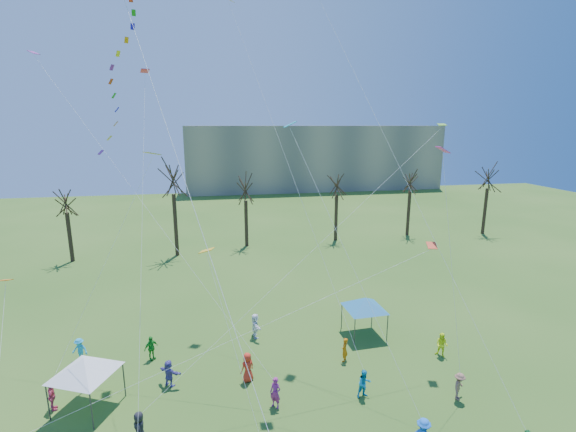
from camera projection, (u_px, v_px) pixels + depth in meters
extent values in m
cube|color=gray|center=(314.00, 157.00, 97.05)|extent=(60.00, 14.00, 15.00)
cylinder|color=black|center=(70.00, 237.00, 45.05)|extent=(0.44, 0.44, 5.67)
cylinder|color=black|center=(176.00, 225.00, 46.96)|extent=(0.44, 0.44, 7.37)
cylinder|color=black|center=(246.00, 224.00, 50.83)|extent=(0.44, 0.44, 5.90)
cylinder|color=black|center=(336.00, 218.00, 53.38)|extent=(0.44, 0.44, 6.22)
cylinder|color=black|center=(408.00, 213.00, 55.94)|extent=(0.44, 0.44, 6.23)
cylinder|color=black|center=(485.00, 211.00, 56.55)|extent=(0.44, 0.44, 6.52)
cylinder|color=white|center=(193.00, 207.00, 16.43)|extent=(0.02, 0.02, 25.08)
cylinder|color=#3F3F44|center=(48.00, 403.00, 20.82)|extent=(0.09, 0.09, 2.13)
cylinder|color=#3F3F44|center=(92.00, 411.00, 20.22)|extent=(0.09, 0.09, 2.13)
cylinder|color=#3F3F44|center=(84.00, 373.00, 23.32)|extent=(0.09, 0.09, 2.13)
cylinder|color=#3F3F44|center=(124.00, 379.00, 22.72)|extent=(0.09, 0.09, 2.13)
pyramid|color=white|center=(85.00, 366.00, 21.43)|extent=(3.71, 3.71, 0.91)
cylinder|color=#3F3F44|center=(355.00, 332.00, 28.09)|extent=(0.07, 0.07, 2.03)
cylinder|color=#3F3F44|center=(387.00, 327.00, 28.66)|extent=(0.07, 0.07, 2.03)
cylinder|color=#3F3F44|center=(342.00, 316.00, 30.47)|extent=(0.07, 0.07, 2.03)
cylinder|color=#3F3F44|center=(372.00, 312.00, 31.04)|extent=(0.07, 0.07, 2.03)
pyramid|color=#2170A7|center=(365.00, 303.00, 29.24)|extent=(3.86, 3.86, 0.87)
imported|color=black|center=(139.00, 428.00, 19.39)|extent=(0.72, 0.93, 1.69)
imported|color=#902474|center=(275.00, 393.00, 21.88)|extent=(0.77, 0.74, 1.77)
imported|color=#0D8CC1|center=(364.00, 384.00, 22.72)|extent=(0.91, 0.77, 1.67)
imported|color=#91634F|center=(459.00, 386.00, 22.52)|extent=(1.18, 1.14, 1.62)
imported|color=#E84D78|center=(52.00, 397.00, 21.67)|extent=(0.65, 1.04, 1.65)
imported|color=#574CA5|center=(169.00, 373.00, 23.70)|extent=(1.53, 1.27, 1.64)
imported|color=red|center=(248.00, 367.00, 24.14)|extent=(1.06, 0.96, 1.83)
imported|color=#D4670B|center=(345.00, 350.00, 26.21)|extent=(0.65, 0.70, 1.61)
imported|color=#E7FF1A|center=(442.00, 345.00, 26.75)|extent=(1.00, 1.02, 1.66)
imported|color=#1CA4E4|center=(80.00, 350.00, 26.22)|extent=(1.16, 0.87, 1.59)
imported|color=green|center=(151.00, 348.00, 26.37)|extent=(1.00, 0.93, 1.65)
imported|color=white|center=(255.00, 325.00, 29.16)|extent=(0.69, 1.73, 1.82)
cube|color=orange|center=(5.00, 280.00, 19.45)|extent=(0.49, 0.62, 0.20)
cube|color=#E42654|center=(145.00, 71.00, 25.15)|extent=(0.66, 0.77, 0.19)
cylinder|color=white|center=(142.00, 228.00, 21.05)|extent=(0.01, 0.01, 20.98)
cube|color=yellow|center=(207.00, 250.00, 18.42)|extent=(0.76, 0.68, 0.23)
cylinder|color=white|center=(235.00, 351.00, 17.71)|extent=(0.01, 0.01, 8.95)
cube|color=#19A9BC|center=(290.00, 124.00, 22.41)|extent=(0.70, 0.57, 0.35)
cylinder|color=white|center=(351.00, 263.00, 20.57)|extent=(0.01, 0.01, 16.41)
cylinder|color=white|center=(401.00, 171.00, 22.72)|extent=(0.01, 0.01, 28.03)
cube|color=red|center=(432.00, 245.00, 20.62)|extent=(0.62, 0.72, 0.23)
cylinder|color=white|center=(236.00, 338.00, 19.15)|extent=(0.01, 0.01, 21.69)
cube|color=#74C42E|center=(442.00, 125.00, 25.77)|extent=(0.69, 0.80, 0.15)
cylinder|color=white|center=(312.00, 251.00, 22.53)|extent=(0.01, 0.01, 23.89)
cube|color=purple|center=(34.00, 53.00, 27.05)|extent=(0.79, 0.75, 0.26)
cylinder|color=white|center=(141.00, 201.00, 24.42)|extent=(0.01, 0.01, 26.43)
cube|color=#FFAF0D|center=(229.00, 0.00, 30.93)|extent=(0.90, 0.87, 0.39)
cylinder|color=white|center=(286.00, 159.00, 26.78)|extent=(0.01, 0.01, 28.23)
cube|color=#EA27B2|center=(443.00, 150.00, 21.29)|extent=(0.65, 0.55, 0.36)
cylinder|color=white|center=(452.00, 267.00, 21.85)|extent=(0.01, 0.01, 12.38)
cube|color=gold|center=(152.00, 153.00, 19.88)|extent=(0.90, 0.88, 0.18)
cylinder|color=white|center=(99.00, 276.00, 20.72)|extent=(0.01, 0.01, 13.56)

